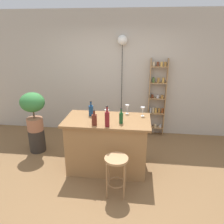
# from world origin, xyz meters

# --- Properties ---
(ground) EXTENTS (12.00, 12.00, 0.00)m
(ground) POSITION_xyz_m (0.00, 0.00, 0.00)
(ground) COLOR brown
(back_wall) EXTENTS (6.40, 0.10, 2.80)m
(back_wall) POSITION_xyz_m (0.00, 1.95, 1.40)
(back_wall) COLOR #BCB2A3
(back_wall) RESTS_ON ground
(kitchen_counter) EXTENTS (1.44, 0.78, 0.94)m
(kitchen_counter) POSITION_xyz_m (0.00, 0.30, 0.48)
(kitchen_counter) COLOR #9E7042
(kitchen_counter) RESTS_ON ground
(bar_stool) EXTENTS (0.35, 0.35, 0.62)m
(bar_stool) POSITION_xyz_m (0.22, -0.37, 0.47)
(bar_stool) COLOR #997047
(bar_stool) RESTS_ON ground
(spice_shelf) EXTENTS (0.38, 0.14, 1.79)m
(spice_shelf) POSITION_xyz_m (0.93, 1.81, 0.92)
(spice_shelf) COLOR #A87F51
(spice_shelf) RESTS_ON ground
(plant_stool) EXTENTS (0.32, 0.32, 0.46)m
(plant_stool) POSITION_xyz_m (-1.52, 0.73, 0.23)
(plant_stool) COLOR #2D2823
(plant_stool) RESTS_ON ground
(potted_plant) EXTENTS (0.48, 0.43, 0.78)m
(potted_plant) POSITION_xyz_m (-1.52, 0.73, 0.94)
(potted_plant) COLOR #A86B4C
(potted_plant) RESTS_ON plant_stool
(bottle_sauce_amber) EXTENTS (0.08, 0.08, 0.25)m
(bottle_sauce_amber) POSITION_xyz_m (-0.17, 0.03, 1.04)
(bottle_sauce_amber) COLOR #5B2319
(bottle_sauce_amber) RESTS_ON kitchen_counter
(bottle_spirits_clear) EXTENTS (0.08, 0.08, 0.26)m
(bottle_spirits_clear) POSITION_xyz_m (-0.30, 0.43, 1.04)
(bottle_spirits_clear) COLOR navy
(bottle_spirits_clear) RESTS_ON kitchen_counter
(bottle_wine_red) EXTENTS (0.06, 0.06, 0.25)m
(bottle_wine_red) POSITION_xyz_m (0.24, 0.15, 1.04)
(bottle_wine_red) COLOR #194C23
(bottle_wine_red) RESTS_ON kitchen_counter
(bottle_soda_blue) EXTENTS (0.07, 0.07, 0.33)m
(bottle_soda_blue) POSITION_xyz_m (0.04, 0.00, 1.07)
(bottle_soda_blue) COLOR maroon
(bottle_soda_blue) RESTS_ON kitchen_counter
(wine_glass_left) EXTENTS (0.07, 0.07, 0.16)m
(wine_glass_left) POSITION_xyz_m (0.59, 0.52, 1.06)
(wine_glass_left) COLOR silver
(wine_glass_left) RESTS_ON kitchen_counter
(wine_glass_center) EXTENTS (0.07, 0.07, 0.16)m
(wine_glass_center) POSITION_xyz_m (-0.01, 0.32, 1.06)
(wine_glass_center) COLOR silver
(wine_glass_center) RESTS_ON kitchen_counter
(wine_glass_right) EXTENTS (0.07, 0.07, 0.16)m
(wine_glass_right) POSITION_xyz_m (0.31, 0.61, 1.06)
(wine_glass_right) COLOR silver
(wine_glass_right) RESTS_ON kitchen_counter
(pendant_globe_light) EXTENTS (0.22, 0.22, 2.27)m
(pendant_globe_light) POSITION_xyz_m (0.12, 1.84, 2.13)
(pendant_globe_light) COLOR black
(pendant_globe_light) RESTS_ON ground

